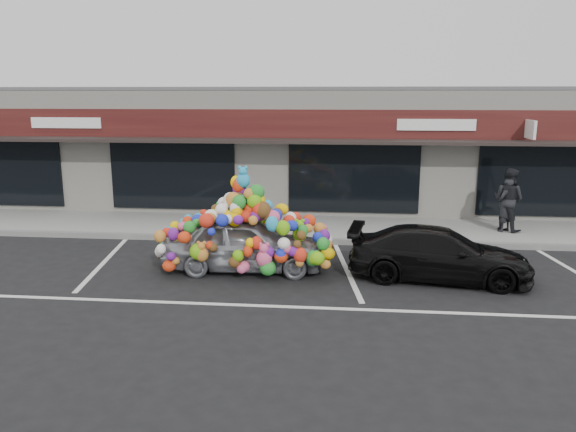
# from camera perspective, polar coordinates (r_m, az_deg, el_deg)

# --- Properties ---
(ground) EXTENTS (90.00, 90.00, 0.00)m
(ground) POSITION_cam_1_polar(r_m,az_deg,el_deg) (13.55, -6.00, -5.35)
(ground) COLOR black
(ground) RESTS_ON ground
(shop_building) EXTENTS (24.00, 7.20, 4.31)m
(shop_building) POSITION_cam_1_polar(r_m,az_deg,el_deg) (21.33, -1.52, 7.14)
(shop_building) COLOR silver
(shop_building) RESTS_ON ground
(sidewalk) EXTENTS (26.00, 3.00, 0.15)m
(sidewalk) POSITION_cam_1_polar(r_m,az_deg,el_deg) (17.32, -3.34, -1.11)
(sidewalk) COLOR gray
(sidewalk) RESTS_ON ground
(kerb) EXTENTS (26.00, 0.18, 0.16)m
(kerb) POSITION_cam_1_polar(r_m,az_deg,el_deg) (15.88, -4.19, -2.37)
(kerb) COLOR slate
(kerb) RESTS_ON ground
(parking_stripe_left) EXTENTS (0.73, 4.37, 0.01)m
(parking_stripe_left) POSITION_cam_1_polar(r_m,az_deg,el_deg) (14.70, -18.19, -4.48)
(parking_stripe_left) COLOR silver
(parking_stripe_left) RESTS_ON ground
(parking_stripe_mid) EXTENTS (0.73, 4.37, 0.01)m
(parking_stripe_mid) POSITION_cam_1_polar(r_m,az_deg,el_deg) (13.47, 5.98, -5.44)
(parking_stripe_mid) COLOR silver
(parking_stripe_mid) RESTS_ON ground
(lane_line) EXTENTS (14.00, 0.12, 0.01)m
(lane_line) POSITION_cam_1_polar(r_m,az_deg,el_deg) (11.13, 1.82, -9.27)
(lane_line) COLOR silver
(lane_line) RESTS_ON ground
(toy_car) EXTENTS (2.77, 4.13, 2.36)m
(toy_car) POSITION_cam_1_polar(r_m,az_deg,el_deg) (13.24, -4.45, -2.13)
(toy_car) COLOR #ABAFB6
(toy_car) RESTS_ON ground
(black_sedan) EXTENTS (2.15, 4.20, 1.17)m
(black_sedan) POSITION_cam_1_polar(r_m,az_deg,el_deg) (13.05, 15.09, -3.74)
(black_sedan) COLOR black
(black_sedan) RESTS_ON ground
(pedestrian_a) EXTENTS (0.67, 0.67, 1.56)m
(pedestrian_a) POSITION_cam_1_polar(r_m,az_deg,el_deg) (17.46, 21.22, 1.04)
(pedestrian_a) COLOR black
(pedestrian_a) RESTS_ON sidewalk
(pedestrian_b) EXTENTS (1.13, 1.13, 1.85)m
(pedestrian_b) POSITION_cam_1_polar(r_m,az_deg,el_deg) (17.57, 21.47, 1.56)
(pedestrian_b) COLOR black
(pedestrian_b) RESTS_ON sidewalk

